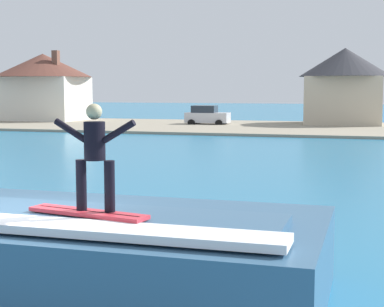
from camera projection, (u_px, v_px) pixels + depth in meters
The scene contains 8 objects.
ground_plane at pixel (22, 294), 10.01m from camera, with size 260.00×260.00×0.00m, color teal.
wave_crest at pixel (95, 253), 9.91m from camera, with size 7.41×3.93×1.47m.
surfboard at pixel (88, 213), 9.18m from camera, with size 2.03×0.74×0.06m.
surfer at pixel (95, 151), 9.07m from camera, with size 1.32×0.32×1.62m.
shoreline_bank at pixel (303, 128), 50.54m from camera, with size 120.00×17.66×0.20m.
car_near_shore at pixel (207, 116), 54.73m from camera, with size 3.90×2.07×1.86m.
house_with_chimney at pixel (43, 82), 61.33m from camera, with size 9.84×9.84×7.11m.
house_small_cottage at pixel (345, 82), 54.44m from camera, with size 8.15×8.15×7.00m.
Camera 1 is at (5.46, -8.51, 3.37)m, focal length 56.76 mm.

